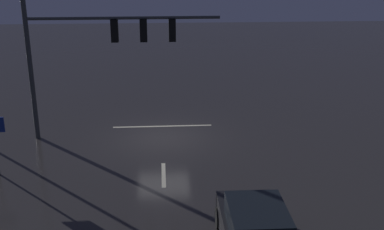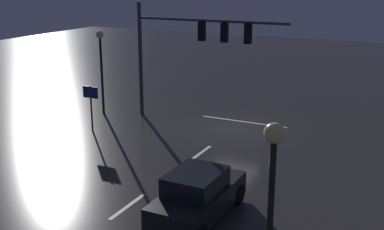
# 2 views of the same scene
# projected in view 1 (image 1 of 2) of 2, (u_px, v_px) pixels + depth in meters

# --- Properties ---
(ground_plane) EXTENTS (80.00, 80.00, 0.00)m
(ground_plane) POSITION_uv_depth(u_px,v_px,m) (163.00, 138.00, 22.62)
(ground_plane) COLOR #2D2B2B
(traffic_signal_assembly) EXTENTS (8.74, 0.47, 6.50)m
(traffic_signal_assembly) POSITION_uv_depth(u_px,v_px,m) (100.00, 43.00, 21.41)
(traffic_signal_assembly) COLOR #383A3D
(traffic_signal_assembly) RESTS_ON ground_plane
(lane_dash_far) EXTENTS (0.16, 2.20, 0.01)m
(lane_dash_far) POSITION_uv_depth(u_px,v_px,m) (164.00, 175.00, 18.84)
(lane_dash_far) COLOR beige
(lane_dash_far) RESTS_ON ground_plane
(stop_bar) EXTENTS (5.00, 0.16, 0.01)m
(stop_bar) POSITION_uv_depth(u_px,v_px,m) (163.00, 126.00, 24.15)
(stop_bar) COLOR beige
(stop_bar) RESTS_ON ground_plane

